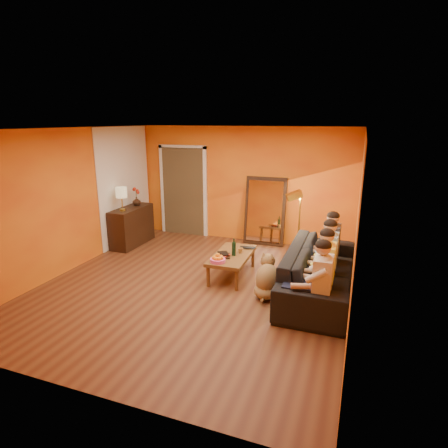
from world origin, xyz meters
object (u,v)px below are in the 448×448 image
(sideboard, at_px, (132,226))
(person_far_left, at_px, (322,283))
(floor_lamp, at_px, (299,230))
(table_lamp, at_px, (122,199))
(dog, at_px, (267,276))
(person_mid_right, at_px, (329,256))
(person_mid_left, at_px, (326,268))
(vase, at_px, (137,201))
(wine_bottle, at_px, (234,247))
(coffee_table, at_px, (232,265))
(tumbler, at_px, (241,250))
(mirror_frame, at_px, (265,211))
(laptop, at_px, (247,248))
(sofa, at_px, (319,271))
(person_far_right, at_px, (332,246))

(sideboard, bearing_deg, person_far_left, -25.33)
(floor_lamp, bearing_deg, table_lamp, 162.27)
(dog, bearing_deg, person_mid_right, 43.94)
(table_lamp, height_order, person_far_left, table_lamp)
(person_mid_right, bearing_deg, dog, -148.62)
(person_mid_left, distance_m, vase, 4.73)
(table_lamp, distance_m, floor_lamp, 3.75)
(person_mid_left, distance_m, wine_bottle, 1.71)
(coffee_table, height_order, floor_lamp, floor_lamp)
(dog, bearing_deg, floor_lamp, 93.41)
(floor_lamp, distance_m, dog, 1.54)
(person_mid_right, bearing_deg, tumbler, 173.97)
(person_far_left, bearing_deg, mirror_frame, 116.65)
(floor_lamp, distance_m, tumbler, 1.22)
(laptop, distance_m, vase, 3.04)
(floor_lamp, height_order, vase, floor_lamp)
(vase, bearing_deg, person_mid_left, -22.04)
(person_mid_right, bearing_deg, coffee_table, 178.50)
(person_mid_left, bearing_deg, floor_lamp, 113.46)
(dog, relative_size, tumbler, 7.44)
(table_lamp, distance_m, person_far_left, 4.74)
(coffee_table, height_order, wine_bottle, wine_bottle)
(mirror_frame, xyz_separation_m, person_mid_right, (1.58, -2.05, -0.15))
(sofa, xyz_separation_m, wine_bottle, (-1.49, 0.09, 0.20))
(table_lamp, distance_m, person_mid_right, 4.45)
(sofa, xyz_separation_m, person_mid_left, (0.13, -0.45, 0.23))
(coffee_table, bearing_deg, person_mid_left, -21.16)
(person_far_right, xyz_separation_m, wine_bottle, (-1.62, -0.56, -0.03))
(mirror_frame, bearing_deg, table_lamp, -153.68)
(wine_bottle, bearing_deg, table_lamp, 166.20)
(dog, height_order, person_far_left, person_far_left)
(floor_lamp, bearing_deg, laptop, -169.28)
(sideboard, distance_m, vase, 0.58)
(mirror_frame, xyz_separation_m, person_far_left, (1.58, -3.15, -0.15))
(laptop, bearing_deg, coffee_table, -125.20)
(wine_bottle, xyz_separation_m, tumbler, (0.07, 0.17, -0.11))
(mirror_frame, height_order, vase, mirror_frame)
(sofa, xyz_separation_m, person_far_left, (0.13, -1.00, 0.23))
(mirror_frame, xyz_separation_m, table_lamp, (-2.79, -1.38, 0.34))
(person_far_left, bearing_deg, person_far_right, 90.00)
(person_mid_right, bearing_deg, table_lamp, 171.30)
(table_lamp, height_order, sofa, table_lamp)
(person_far_right, distance_m, wine_bottle, 1.72)
(mirror_frame, height_order, tumbler, mirror_frame)
(mirror_frame, height_order, person_far_left, mirror_frame)
(person_mid_left, bearing_deg, table_lamp, 164.42)
(table_lamp, bearing_deg, coffee_table, -13.04)
(mirror_frame, height_order, person_mid_left, mirror_frame)
(dog, bearing_deg, wine_bottle, 156.91)
(coffee_table, distance_m, vase, 3.03)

